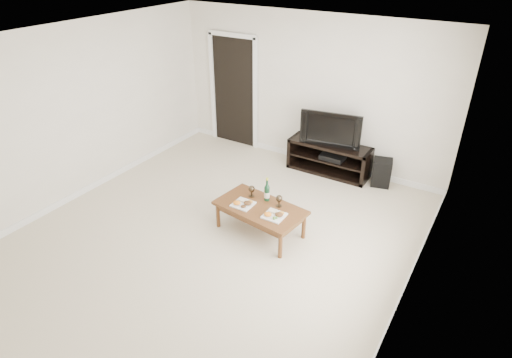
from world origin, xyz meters
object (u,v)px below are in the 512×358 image
object	(u,v)px
television	(332,128)
subwoofer	(382,172)
coffee_table	(260,219)
media_console	(329,158)

from	to	relation	value
television	subwoofer	world-z (taller)	television
coffee_table	subwoofer	bearing A→B (deg)	65.05
media_console	subwoofer	xyz separation A→B (m)	(0.91, 0.06, -0.05)
media_console	coffee_table	size ratio (longest dim) A/B	1.17
television	subwoofer	distance (m)	1.10
television	coffee_table	xyz separation A→B (m)	(-0.11, -2.13, -0.63)
television	coffee_table	distance (m)	2.23
media_console	television	distance (m)	0.57
subwoofer	coffee_table	bearing A→B (deg)	-129.75
media_console	subwoofer	world-z (taller)	media_console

